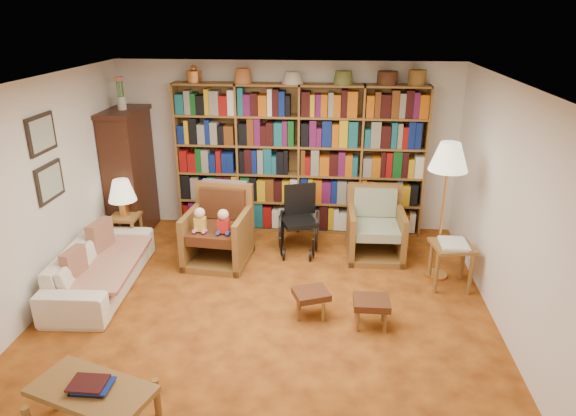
# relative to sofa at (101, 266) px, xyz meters

# --- Properties ---
(floor) EXTENTS (5.00, 5.00, 0.00)m
(floor) POSITION_rel_sofa_xyz_m (2.05, -0.35, -0.28)
(floor) COLOR #B5611B
(floor) RESTS_ON ground
(ceiling) EXTENTS (5.00, 5.00, 0.00)m
(ceiling) POSITION_rel_sofa_xyz_m (2.05, -0.35, 2.22)
(ceiling) COLOR white
(ceiling) RESTS_ON wall_back
(wall_back) EXTENTS (5.00, 0.00, 5.00)m
(wall_back) POSITION_rel_sofa_xyz_m (2.05, 2.15, 0.97)
(wall_back) COLOR silver
(wall_back) RESTS_ON floor
(wall_front) EXTENTS (5.00, 0.00, 5.00)m
(wall_front) POSITION_rel_sofa_xyz_m (2.05, -2.85, 0.97)
(wall_front) COLOR silver
(wall_front) RESTS_ON floor
(wall_left) EXTENTS (0.00, 5.00, 5.00)m
(wall_left) POSITION_rel_sofa_xyz_m (-0.45, -0.35, 0.97)
(wall_left) COLOR silver
(wall_left) RESTS_ON floor
(wall_right) EXTENTS (0.00, 5.00, 5.00)m
(wall_right) POSITION_rel_sofa_xyz_m (4.55, -0.35, 0.97)
(wall_right) COLOR silver
(wall_right) RESTS_ON floor
(bookshelf) EXTENTS (3.60, 0.30, 2.42)m
(bookshelf) POSITION_rel_sofa_xyz_m (2.25, 1.98, 0.89)
(bookshelf) COLOR brown
(bookshelf) RESTS_ON floor
(curio_cabinet) EXTENTS (0.50, 0.95, 2.40)m
(curio_cabinet) POSITION_rel_sofa_xyz_m (-0.20, 1.65, 0.68)
(curio_cabinet) COLOR #391A0F
(curio_cabinet) RESTS_ON floor
(framed_pictures) EXTENTS (0.03, 0.52, 0.97)m
(framed_pictures) POSITION_rel_sofa_xyz_m (-0.43, -0.05, 1.35)
(framed_pictures) COLOR black
(framed_pictures) RESTS_ON wall_left
(sofa) EXTENTS (1.94, 0.84, 0.56)m
(sofa) POSITION_rel_sofa_xyz_m (0.00, 0.00, 0.00)
(sofa) COLOR #EEE1CA
(sofa) RESTS_ON floor
(sofa_throw) EXTENTS (0.88, 1.50, 0.04)m
(sofa_throw) POSITION_rel_sofa_xyz_m (0.05, 0.00, 0.02)
(sofa_throw) COLOR beige
(sofa_throw) RESTS_ON sofa
(cushion_left) EXTENTS (0.19, 0.42, 0.40)m
(cushion_left) POSITION_rel_sofa_xyz_m (-0.13, 0.35, 0.17)
(cushion_left) COLOR maroon
(cushion_left) RESTS_ON sofa
(cushion_right) EXTENTS (0.15, 0.37, 0.36)m
(cushion_right) POSITION_rel_sofa_xyz_m (-0.13, -0.35, 0.17)
(cushion_right) COLOR maroon
(cushion_right) RESTS_ON sofa
(side_table_lamp) EXTENTS (0.39, 0.39, 0.51)m
(side_table_lamp) POSITION_rel_sofa_xyz_m (-0.10, 1.07, 0.09)
(side_table_lamp) COLOR brown
(side_table_lamp) RESTS_ON floor
(table_lamp) EXTENTS (0.38, 0.38, 0.52)m
(table_lamp) POSITION_rel_sofa_xyz_m (-0.10, 1.07, 0.58)
(table_lamp) COLOR gold
(table_lamp) RESTS_ON side_table_lamp
(armchair_leather) EXTENTS (0.87, 0.92, 1.02)m
(armchair_leather) POSITION_rel_sofa_xyz_m (1.26, 0.90, 0.13)
(armchair_leather) COLOR brown
(armchair_leather) RESTS_ON floor
(armchair_sage) EXTENTS (0.77, 0.80, 0.93)m
(armchair_sage) POSITION_rel_sofa_xyz_m (3.35, 1.25, 0.08)
(armchair_sage) COLOR brown
(armchair_sage) RESTS_ON floor
(wheelchair) EXTENTS (0.58, 0.73, 0.92)m
(wheelchair) POSITION_rel_sofa_xyz_m (2.30, 1.29, 0.14)
(wheelchair) COLOR black
(wheelchair) RESTS_ON floor
(floor_lamp) EXTENTS (0.46, 0.46, 1.74)m
(floor_lamp) POSITION_rel_sofa_xyz_m (4.09, 0.65, 1.22)
(floor_lamp) COLOR gold
(floor_lamp) RESTS_ON floor
(side_table_papers) EXTENTS (0.54, 0.54, 0.58)m
(side_table_papers) POSITION_rel_sofa_xyz_m (4.20, 0.41, 0.18)
(side_table_papers) COLOR brown
(side_table_papers) RESTS_ON floor
(footstool_a) EXTENTS (0.45, 0.42, 0.31)m
(footstool_a) POSITION_rel_sofa_xyz_m (2.56, -0.41, -0.03)
(footstool_a) COLOR #4D2914
(footstool_a) RESTS_ON floor
(footstool_b) EXTENTS (0.38, 0.33, 0.32)m
(footstool_b) POSITION_rel_sofa_xyz_m (3.20, -0.54, -0.01)
(footstool_b) COLOR #4D2914
(footstool_b) RESTS_ON floor
(coffee_table) EXTENTS (1.07, 0.76, 0.47)m
(coffee_table) POSITION_rel_sofa_xyz_m (0.93, -2.22, 0.08)
(coffee_table) COLOR brown
(coffee_table) RESTS_ON floor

